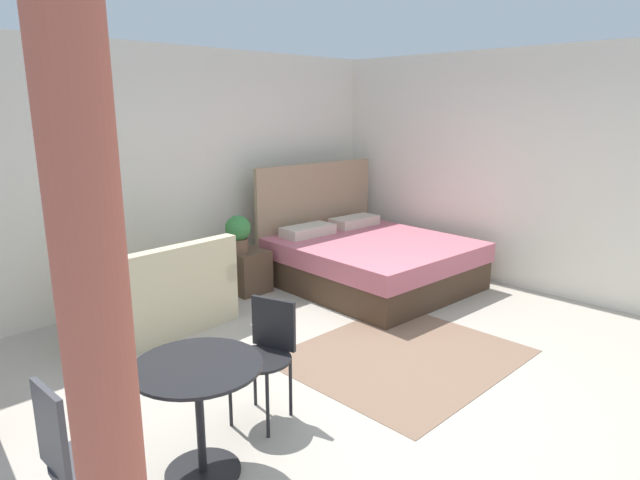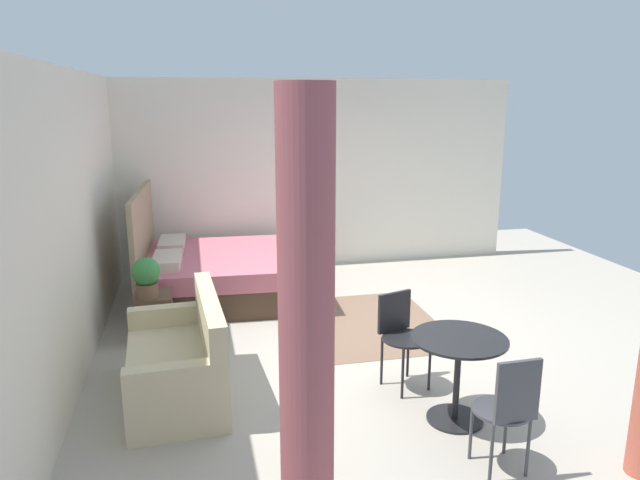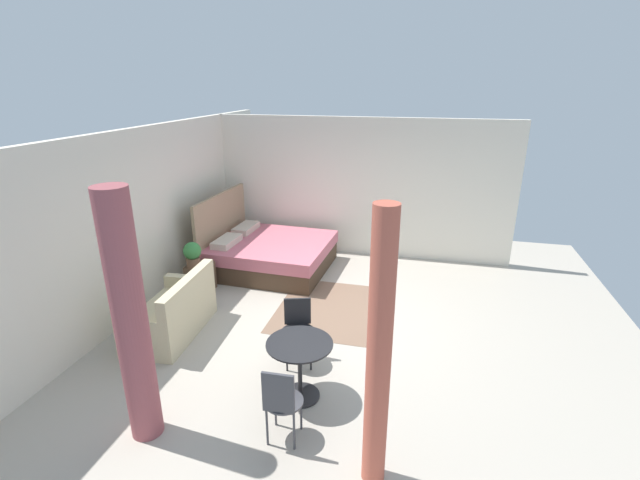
# 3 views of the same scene
# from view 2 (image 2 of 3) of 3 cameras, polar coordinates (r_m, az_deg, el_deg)

# --- Properties ---
(ground_plane) EXTENTS (8.81, 8.93, 0.02)m
(ground_plane) POSITION_cam_2_polar(r_m,az_deg,el_deg) (6.43, 5.57, -9.29)
(ground_plane) COLOR #B2A899
(wall_back) EXTENTS (8.81, 0.12, 2.76)m
(wall_back) POSITION_cam_2_polar(r_m,az_deg,el_deg) (5.83, -23.02, 1.58)
(wall_back) COLOR silver
(wall_back) RESTS_ON ground
(wall_right) EXTENTS (0.12, 5.93, 2.76)m
(wall_right) POSITION_cam_2_polar(r_m,az_deg,el_deg) (8.79, -0.07, 6.44)
(wall_right) COLOR silver
(wall_right) RESTS_ON ground
(area_rug) EXTENTS (1.91, 1.63, 0.01)m
(area_rug) POSITION_cam_2_polar(r_m,az_deg,el_deg) (6.72, 4.37, -8.09)
(area_rug) COLOR #7F604C
(area_rug) RESTS_ON ground
(bed) EXTENTS (2.01, 2.19, 1.40)m
(bed) POSITION_cam_2_polar(r_m,az_deg,el_deg) (7.59, -9.42, -3.13)
(bed) COLOR #473323
(bed) RESTS_ON ground
(couch) EXTENTS (1.49, 0.85, 0.87)m
(couch) POSITION_cam_2_polar(r_m,az_deg,el_deg) (5.22, -13.41, -11.63)
(couch) COLOR beige
(couch) RESTS_ON ground
(nightstand) EXTENTS (0.42, 0.38, 0.49)m
(nightstand) POSITION_cam_2_polar(r_m,az_deg,el_deg) (6.47, -15.80, -7.17)
(nightstand) COLOR brown
(nightstand) RESTS_ON ground
(potted_plant) EXTENTS (0.29, 0.29, 0.43)m
(potted_plant) POSITION_cam_2_polar(r_m,az_deg,el_deg) (6.23, -16.55, -3.40)
(potted_plant) COLOR brown
(potted_plant) RESTS_ON nightstand
(balcony_table) EXTENTS (0.74, 0.74, 0.70)m
(balcony_table) POSITION_cam_2_polar(r_m,az_deg,el_deg) (4.76, 13.28, -11.52)
(balcony_table) COLOR black
(balcony_table) RESTS_ON ground
(cafe_chair_near_window) EXTENTS (0.53, 0.53, 0.83)m
(cafe_chair_near_window) POSITION_cam_2_polar(r_m,az_deg,el_deg) (5.24, 7.87, -8.63)
(cafe_chair_near_window) COLOR black
(cafe_chair_near_window) RESTS_ON ground
(cafe_chair_near_couch) EXTENTS (0.40, 0.40, 0.88)m
(cafe_chair_near_couch) POSITION_cam_2_polar(r_m,az_deg,el_deg) (4.20, 17.91, -15.02)
(cafe_chair_near_couch) COLOR #3F3F44
(cafe_chair_near_couch) RESTS_ON ground
(curtain_right) EXTENTS (0.31, 0.31, 2.58)m
(curtain_right) POSITION_cam_2_polar(r_m,az_deg,el_deg) (3.25, -1.33, -8.11)
(curtain_right) COLOR #994C51
(curtain_right) RESTS_ON ground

